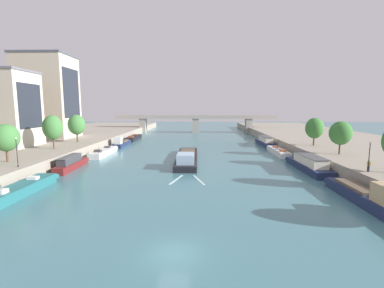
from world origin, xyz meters
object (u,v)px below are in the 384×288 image
object	(u,v)px
lamppost_right_bank	(369,155)
bridge_far	(196,121)
tree_right_second	(341,133)
person_on_quay	(369,165)
moored_boat_left_downstream	(71,163)
moored_boat_right_second	(308,164)
moored_boat_left_far	(122,143)
moored_boat_left_end	(104,152)
moored_boat_left_upstream	(21,189)
moored_boat_right_midway	(278,151)
tree_right_third	(315,128)
moored_boat_right_downstream	(363,194)
moored_boat_left_gap_after	(134,138)
tree_left_end_of_row	(77,125)
moored_boat_right_near	(265,141)
lamppost_left_bank	(17,151)
tree_left_distant	(6,138)
barge_midriver	(187,157)
tree_left_by_lamp	(53,127)

from	to	relation	value
lamppost_right_bank	bridge_far	size ratio (longest dim) A/B	0.06
tree_right_second	person_on_quay	bearing A→B (deg)	-102.44
moored_boat_left_downstream	moored_boat_right_second	bearing A→B (deg)	0.24
moored_boat_left_far	person_on_quay	xyz separation A→B (m)	(46.89, -41.94, 2.59)
moored_boat_left_end	moored_boat_left_upstream	bearing A→B (deg)	-90.71
bridge_far	moored_boat_left_end	bearing A→B (deg)	-110.02
moored_boat_right_midway	tree_right_third	world-z (taller)	tree_right_third
moored_boat_left_upstream	moored_boat_right_midway	size ratio (longest dim) A/B	0.99
moored_boat_left_far	moored_boat_right_downstream	distance (m)	64.10
lamppost_right_bank	person_on_quay	size ratio (longest dim) A/B	2.60
moored_boat_left_end	moored_boat_right_midway	distance (m)	42.78
moored_boat_left_upstream	moored_boat_left_gap_after	size ratio (longest dim) A/B	0.89
moored_boat_left_end	tree_left_end_of_row	world-z (taller)	tree_left_end_of_row
moored_boat_right_near	lamppost_left_bank	world-z (taller)	lamppost_left_bank
moored_boat_right_second	lamppost_right_bank	size ratio (longest dim) A/B	3.66
lamppost_right_bank	person_on_quay	bearing A→B (deg)	48.47
moored_boat_right_downstream	person_on_quay	bearing A→B (deg)	55.36
moored_boat_left_downstream	person_on_quay	xyz separation A→B (m)	(47.64, -11.40, 2.43)
moored_boat_right_midway	tree_left_distant	bearing A→B (deg)	-154.88
lamppost_right_bank	barge_midriver	bearing A→B (deg)	143.55
moored_boat_left_upstream	moored_boat_left_gap_after	distance (m)	61.71
tree_left_distant	tree_right_second	world-z (taller)	tree_right_second
bridge_far	lamppost_left_bank	bearing A→B (deg)	-106.86
tree_right_second	tree_right_third	distance (m)	11.94
moored_boat_left_gap_after	lamppost_right_bank	world-z (taller)	lamppost_right_bank
lamppost_right_bank	person_on_quay	world-z (taller)	lamppost_right_bank
tree_left_by_lamp	person_on_quay	size ratio (longest dim) A/B	4.47
tree_right_third	moored_boat_right_downstream	bearing A→B (deg)	-102.44
moored_boat_left_upstream	moored_boat_right_near	xyz separation A→B (m)	(43.49, 48.04, 0.51)
moored_boat_left_end	moored_boat_right_downstream	world-z (taller)	moored_boat_right_downstream
moored_boat_right_second	moored_boat_right_near	world-z (taller)	moored_boat_right_near
moored_boat_left_far	tree_left_distant	world-z (taller)	tree_left_distant
bridge_far	person_on_quay	xyz separation A→B (m)	(25.55, -85.26, -1.66)
moored_boat_left_downstream	moored_boat_right_second	world-z (taller)	moored_boat_right_second
moored_boat_left_downstream	tree_left_end_of_row	xyz separation A→B (m)	(-7.64, 19.78, 5.93)
tree_right_second	tree_left_distant	bearing A→B (deg)	-171.08
moored_boat_right_second	tree_left_by_lamp	distance (m)	52.59
moored_boat_right_near	person_on_quay	bearing A→B (deg)	-85.17
tree_left_end_of_row	moored_boat_left_far	bearing A→B (deg)	52.03
moored_boat_right_midway	tree_left_by_lamp	distance (m)	52.33
tree_right_second	lamppost_left_bank	world-z (taller)	tree_right_second
barge_midriver	person_on_quay	size ratio (longest dim) A/B	14.83
moored_boat_right_near	person_on_quay	distance (m)	44.76
moored_boat_left_far	bridge_far	bearing A→B (deg)	63.77
moored_boat_right_downstream	tree_left_by_lamp	size ratio (longest dim) A/B	1.91
moored_boat_right_second	bridge_far	bearing A→B (deg)	106.57
tree_left_end_of_row	person_on_quay	bearing A→B (deg)	-29.42
moored_boat_left_end	lamppost_right_bank	xyz separation A→B (m)	(46.78, -26.82, 4.20)
tree_left_distant	person_on_quay	xyz separation A→B (m)	(55.11, -5.14, -3.06)
barge_midriver	tree_right_third	xyz separation A→B (m)	(29.47, 6.99, 5.78)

